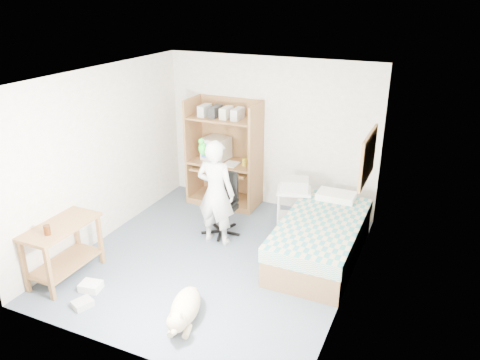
{
  "coord_description": "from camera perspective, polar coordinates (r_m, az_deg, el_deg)",
  "views": [
    {
      "loc": [
        2.61,
        -4.97,
        3.45
      ],
      "look_at": [
        0.18,
        0.4,
        1.05
      ],
      "focal_mm": 35.0,
      "sensor_mm": 36.0,
      "label": 1
    }
  ],
  "objects": [
    {
      "name": "pencil_cup",
      "position": [
        7.7,
        0.54,
        2.19
      ],
      "size": [
        0.08,
        0.08,
        0.12
      ],
      "primitive_type": "cylinder",
      "color": "gold",
      "rests_on": "computer_hutch"
    },
    {
      "name": "ceiling",
      "position": [
        5.69,
        -3.4,
        12.52
      ],
      "size": [
        3.6,
        4.0,
        0.02
      ],
      "primitive_type": "cube",
      "color": "white",
      "rests_on": "wall_back"
    },
    {
      "name": "floor_box_a",
      "position": [
        6.21,
        -17.73,
        -12.25
      ],
      "size": [
        0.28,
        0.24,
        0.1
      ],
      "primitive_type": "cube",
      "rotation": [
        0.0,
        0.0,
        0.18
      ],
      "color": "white",
      "rests_on": "floor"
    },
    {
      "name": "floor",
      "position": [
        6.59,
        -2.9,
        -9.43
      ],
      "size": [
        4.0,
        4.0,
        0.0
      ],
      "primitive_type": "plane",
      "color": "#4A5564",
      "rests_on": "ground"
    },
    {
      "name": "floor_box_b",
      "position": [
        5.96,
        -18.64,
        -14.09
      ],
      "size": [
        0.25,
        0.27,
        0.08
      ],
      "primitive_type": "cube",
      "rotation": [
        0.0,
        0.0,
        -0.38
      ],
      "color": "#ACACA7",
      "rests_on": "floor"
    },
    {
      "name": "dog",
      "position": [
        5.43,
        -6.8,
        -15.32
      ],
      "size": [
        0.48,
        0.94,
        0.36
      ],
      "rotation": [
        0.0,
        0.0,
        0.28
      ],
      "color": "#D0B48C",
      "rests_on": "floor"
    },
    {
      "name": "corkboard",
      "position": [
        6.26,
        15.36,
        2.72
      ],
      "size": [
        0.04,
        0.94,
        0.66
      ],
      "color": "olive",
      "rests_on": "wall_right"
    },
    {
      "name": "office_chair",
      "position": [
        7.09,
        -2.15,
        -3.91
      ],
      "size": [
        0.53,
        0.53,
        0.94
      ],
      "rotation": [
        0.0,
        0.0,
        -0.0
      ],
      "color": "black",
      "rests_on": "floor"
    },
    {
      "name": "computer_hutch",
      "position": [
        7.93,
        -1.83,
        2.79
      ],
      "size": [
        1.2,
        0.63,
        1.8
      ],
      "color": "brown",
      "rests_on": "floor"
    },
    {
      "name": "side_desk",
      "position": [
        6.35,
        -20.8,
        -7.2
      ],
      "size": [
        0.5,
        1.0,
        0.75
      ],
      "color": "brown",
      "rests_on": "floor"
    },
    {
      "name": "printer",
      "position": [
        7.17,
        6.65,
        -0.5
      ],
      "size": [
        0.49,
        0.43,
        0.18
      ],
      "primitive_type": "cube",
      "rotation": [
        0.0,
        0.0,
        0.29
      ],
      "color": "#B0B0AB",
      "rests_on": "printer_cart"
    },
    {
      "name": "keyboard",
      "position": [
        7.85,
        -2.27,
        1.4
      ],
      "size": [
        0.46,
        0.19,
        0.03
      ],
      "primitive_type": "cube",
      "rotation": [
        0.0,
        0.0,
        -0.07
      ],
      "color": "beige",
      "rests_on": "computer_hutch"
    },
    {
      "name": "printer_cart",
      "position": [
        7.29,
        6.55,
        -2.66
      ],
      "size": [
        0.61,
        0.54,
        0.62
      ],
      "rotation": [
        0.0,
        0.0,
        0.29
      ],
      "color": "white",
      "rests_on": "floor"
    },
    {
      "name": "person",
      "position": [
        6.64,
        -2.97,
        -1.58
      ],
      "size": [
        0.57,
        0.38,
        1.56
      ],
      "primitive_type": "imported",
      "rotation": [
        0.0,
        0.0,
        3.14
      ],
      "color": "silver",
      "rests_on": "floor"
    },
    {
      "name": "bed",
      "position": [
        6.55,
        9.82,
        -7.04
      ],
      "size": [
        1.02,
        2.02,
        0.66
      ],
      "color": "brown",
      "rests_on": "floor"
    },
    {
      "name": "crt_monitor",
      "position": [
        7.97,
        -2.93,
        3.9
      ],
      "size": [
        0.44,
        0.46,
        0.37
      ],
      "rotation": [
        0.0,
        0.0,
        -0.12
      ],
      "color": "beige",
      "rests_on": "computer_hutch"
    },
    {
      "name": "wall_right",
      "position": [
        5.5,
        13.81,
        -2.11
      ],
      "size": [
        0.02,
        4.0,
        2.5
      ],
      "primitive_type": "cube",
      "color": "beige",
      "rests_on": "floor"
    },
    {
      "name": "parrot",
      "position": [
        6.51,
        -4.6,
        3.98
      ],
      "size": [
        0.11,
        0.2,
        0.32
      ],
      "rotation": [
        0.0,
        0.0,
        -0.0
      ],
      "color": "#178E14",
      "rests_on": "person"
    },
    {
      "name": "wall_back",
      "position": [
        7.76,
        3.66,
        5.66
      ],
      "size": [
        3.6,
        0.02,
        2.5
      ],
      "primitive_type": "cube",
      "color": "beige",
      "rests_on": "floor"
    },
    {
      "name": "drink_glass",
      "position": [
        6.02,
        -22.46,
        -5.66
      ],
      "size": [
        0.08,
        0.08,
        0.12
      ],
      "primitive_type": "cylinder",
      "color": "#411D0A",
      "rests_on": "side_desk"
    },
    {
      "name": "wall_left",
      "position": [
        7.0,
        -16.37,
        2.92
      ],
      "size": [
        0.02,
        4.0,
        2.5
      ],
      "primitive_type": "cube",
      "color": "beige",
      "rests_on": "floor"
    }
  ]
}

